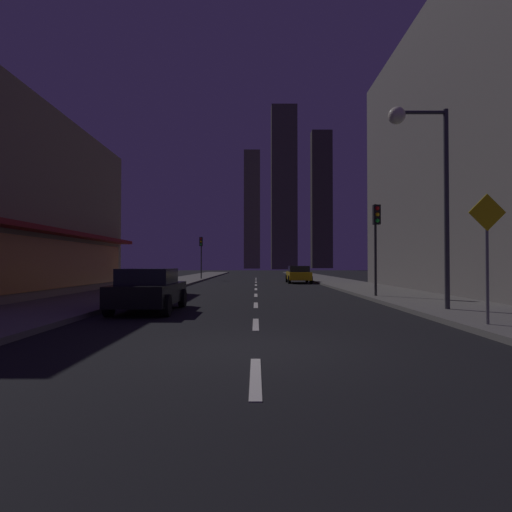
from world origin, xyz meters
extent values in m
cube|color=black|center=(0.00, 32.00, -0.05)|extent=(78.00, 136.00, 0.10)
cube|color=#605E59|center=(7.00, 32.00, 0.07)|extent=(4.00, 76.00, 0.15)
cube|color=#605E59|center=(-7.00, 32.00, 0.07)|extent=(4.00, 76.00, 0.15)
cube|color=silver|center=(0.00, -2.00, 0.01)|extent=(0.16, 2.20, 0.01)
cube|color=silver|center=(0.00, 3.20, 0.01)|extent=(0.16, 2.20, 0.01)
cube|color=silver|center=(0.00, 8.40, 0.01)|extent=(0.16, 2.20, 0.01)
cube|color=silver|center=(0.00, 13.60, 0.01)|extent=(0.16, 2.20, 0.01)
cube|color=silver|center=(0.00, 18.80, 0.01)|extent=(0.16, 2.20, 0.01)
cube|color=silver|center=(0.00, 24.00, 0.01)|extent=(0.16, 2.20, 0.01)
cube|color=silver|center=(0.00, 29.20, 0.01)|extent=(0.16, 2.20, 0.01)
cube|color=silver|center=(0.00, 34.40, 0.01)|extent=(0.16, 2.20, 0.01)
cube|color=silver|center=(0.00, 39.60, 0.01)|extent=(0.16, 2.20, 0.01)
cube|color=#D88C3F|center=(-9.00, 11.97, 1.60)|extent=(0.10, 15.06, 2.20)
cube|color=maroon|center=(-8.60, 11.97, 3.00)|extent=(0.90, 15.66, 0.20)
cube|color=slate|center=(14.50, 16.00, 7.74)|extent=(11.00, 20.00, 15.48)
cube|color=#5F5A47|center=(-1.43, 143.47, 21.11)|extent=(5.74, 5.19, 42.21)
cube|color=#4E4B3B|center=(8.57, 120.89, 24.91)|extent=(7.76, 5.90, 49.81)
cube|color=#403D30|center=(25.62, 156.82, 26.80)|extent=(7.98, 5.12, 53.60)
cube|color=black|center=(-3.60, 6.27, 0.61)|extent=(1.80, 4.20, 0.65)
cube|color=black|center=(-3.60, 6.07, 1.17)|extent=(1.64, 2.00, 0.55)
cylinder|color=black|center=(-4.48, 7.67, 0.34)|extent=(0.22, 0.68, 0.68)
cylinder|color=black|center=(-2.72, 7.67, 0.34)|extent=(0.22, 0.68, 0.68)
cylinder|color=black|center=(-4.48, 4.87, 0.34)|extent=(0.22, 0.68, 0.68)
cylinder|color=black|center=(-2.72, 4.87, 0.34)|extent=(0.22, 0.68, 0.68)
sphere|color=white|center=(-4.15, 8.32, 0.67)|extent=(0.18, 0.18, 0.18)
sphere|color=white|center=(-3.05, 8.32, 0.67)|extent=(0.18, 0.18, 0.18)
cube|color=gold|center=(3.60, 27.76, 0.61)|extent=(1.80, 4.20, 0.65)
cube|color=black|center=(3.60, 27.56, 1.17)|extent=(1.64, 2.00, 0.55)
cylinder|color=black|center=(2.72, 29.16, 0.34)|extent=(0.22, 0.68, 0.68)
cylinder|color=black|center=(4.48, 29.16, 0.34)|extent=(0.22, 0.68, 0.68)
cylinder|color=black|center=(2.72, 26.36, 0.34)|extent=(0.22, 0.68, 0.68)
cylinder|color=black|center=(4.48, 26.36, 0.34)|extent=(0.22, 0.68, 0.68)
sphere|color=white|center=(3.05, 29.81, 0.67)|extent=(0.18, 0.18, 0.18)
sphere|color=white|center=(4.15, 29.81, 0.67)|extent=(0.18, 0.18, 0.18)
cylinder|color=gold|center=(-5.90, 21.69, 0.43)|extent=(0.22, 0.22, 0.55)
sphere|color=gold|center=(-5.90, 21.69, 0.70)|extent=(0.21, 0.21, 0.21)
cylinder|color=gold|center=(-5.90, 21.69, 0.18)|extent=(0.30, 0.30, 0.06)
cylinder|color=gold|center=(-6.06, 21.69, 0.45)|extent=(0.10, 0.10, 0.10)
cylinder|color=gold|center=(-5.74, 21.69, 0.45)|extent=(0.10, 0.10, 0.10)
cylinder|color=#2D2D2D|center=(5.50, 11.38, 2.25)|extent=(0.12, 0.12, 4.20)
cube|color=black|center=(5.50, 11.18, 3.85)|extent=(0.32, 0.24, 0.90)
sphere|color=red|center=(5.50, 11.05, 4.13)|extent=(0.18, 0.18, 0.18)
sphere|color=#F2B20C|center=(5.50, 11.05, 3.85)|extent=(0.18, 0.18, 0.18)
sphere|color=#19D833|center=(5.50, 11.05, 3.57)|extent=(0.18, 0.18, 0.18)
cylinder|color=#2D2D2D|center=(-5.50, 34.45, 2.25)|extent=(0.12, 0.12, 4.20)
cube|color=black|center=(-5.50, 34.25, 3.85)|extent=(0.32, 0.24, 0.90)
sphere|color=red|center=(-5.50, 34.12, 4.13)|extent=(0.18, 0.18, 0.18)
sphere|color=#F2B20C|center=(-5.50, 34.12, 3.85)|extent=(0.18, 0.18, 0.18)
sphere|color=#19D833|center=(-5.50, 34.12, 3.57)|extent=(0.18, 0.18, 0.18)
cylinder|color=#38383D|center=(6.20, 5.67, 3.40)|extent=(0.16, 0.16, 6.50)
cylinder|color=#38383D|center=(5.40, 5.67, 6.55)|extent=(1.60, 0.12, 0.12)
sphere|color=#FCF7CC|center=(4.60, 5.67, 6.45)|extent=(0.56, 0.56, 0.56)
cylinder|color=slate|center=(5.60, 2.21, 1.35)|extent=(0.08, 0.08, 2.40)
cube|color=yellow|center=(5.60, 2.18, 2.85)|extent=(0.91, 0.03, 0.91)
camera|label=1|loc=(0.01, -8.02, 1.60)|focal=29.70mm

